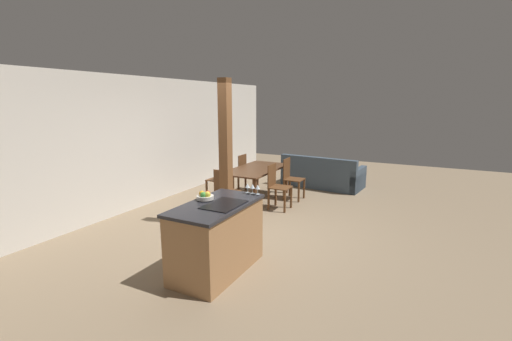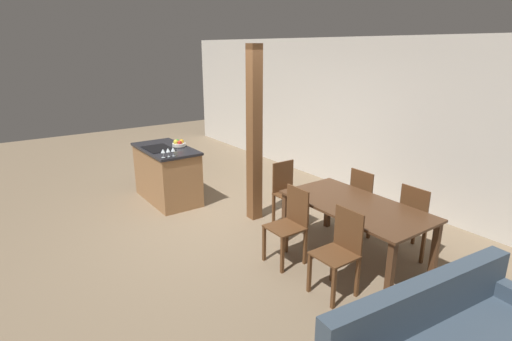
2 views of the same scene
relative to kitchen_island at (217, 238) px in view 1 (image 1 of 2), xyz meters
name	(u,v)px [view 1 (image 1 of 2)]	position (x,y,z in m)	size (l,w,h in m)	color
ground_plane	(250,232)	(1.39, 0.25, -0.47)	(16.00, 16.00, 0.00)	#847056
wall_back	(127,144)	(1.39, 3.03, 0.88)	(11.20, 0.08, 2.70)	silver
kitchen_island	(217,238)	(0.00, 0.00, 0.00)	(1.36, 0.72, 0.93)	#9E7047
fruit_bowl	(205,196)	(0.07, 0.22, 0.51)	(0.22, 0.22, 0.12)	silver
wine_glass_near	(258,187)	(0.61, -0.29, 0.57)	(0.07, 0.07, 0.14)	silver
wine_glass_middle	(253,187)	(0.61, -0.21, 0.57)	(0.07, 0.07, 0.14)	silver
wine_glass_far	(247,186)	(0.61, -0.13, 0.57)	(0.07, 0.07, 0.14)	silver
dining_table	(256,172)	(3.20, 1.07, 0.16)	(1.81, 0.93, 0.72)	#51331E
dining_chair_near_left	(277,186)	(2.79, 0.37, 0.03)	(0.40, 0.40, 0.93)	brown
dining_chair_near_right	(291,178)	(3.61, 0.37, 0.03)	(0.40, 0.40, 0.93)	brown
dining_chair_far_left	(220,179)	(2.79, 1.76, 0.03)	(0.40, 0.40, 0.93)	brown
dining_chair_far_right	(238,172)	(3.61, 1.76, 0.03)	(0.40, 0.40, 0.93)	brown
dining_chair_head_end	(226,191)	(1.93, 1.07, 0.03)	(0.40, 0.40, 0.93)	brown
couch	(322,176)	(5.07, 0.07, -0.19)	(1.13, 2.09, 0.82)	#3D4C5B
timber_post	(226,155)	(1.48, 0.78, 0.83)	(0.17, 0.17, 2.58)	brown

